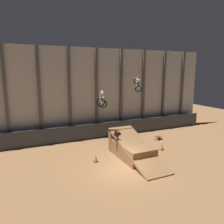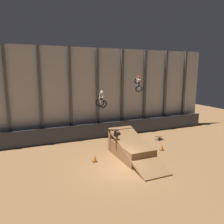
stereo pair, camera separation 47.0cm
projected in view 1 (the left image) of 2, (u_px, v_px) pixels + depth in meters
ground_plane at (122, 171)px, 16.24m from camera, size 60.00×60.00×0.00m
arena_back_wall at (83, 94)px, 23.71m from camera, size 32.00×0.40×9.80m
lower_barrier at (87, 132)px, 23.54m from camera, size 31.36×0.20×1.67m
dirt_ramp at (131, 148)px, 18.87m from camera, size 2.33×6.51×2.26m
rider_bike_left_air at (102, 100)px, 18.50m from camera, size 1.47×1.78×1.60m
rider_bike_right_air at (138, 83)px, 22.59m from camera, size 1.32×1.83×1.70m
traffic_cone_near_ramp at (162, 147)px, 20.52m from camera, size 0.36×0.36×0.58m
traffic_cone_arena_edge at (96, 159)px, 17.79m from camera, size 0.36×0.36×0.58m
hay_bale_trackside at (131, 140)px, 22.47m from camera, size 0.62×0.91×0.57m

